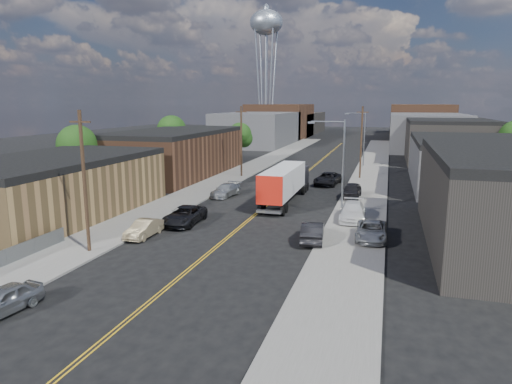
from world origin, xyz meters
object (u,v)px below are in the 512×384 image
Objects in this scene: car_ahead_truck at (328,179)px; water_tower at (266,27)px; car_right_lot_b at (353,211)px; car_right_oncoming at (312,232)px; car_right_lot_a at (371,231)px; car_left_b at (144,229)px; semi_truck at (286,181)px; car_right_lot_c at (352,190)px; car_left_a at (2,300)px; car_left_d at (226,190)px; car_left_c at (185,215)px.

water_tower is at bearing 117.64° from car_ahead_truck.
water_tower reaches higher than car_right_lot_b.
water_tower is 101.76m from car_right_oncoming.
car_right_lot_a is at bearing -68.47° from car_ahead_truck.
car_right_lot_a reaches higher than car_left_b.
car_ahead_truck is (3.00, 11.29, -1.40)m from semi_truck.
car_right_lot_c is (14.60, 19.51, 0.27)m from car_left_b.
semi_truck is 3.59× the size of car_left_b.
car_left_a is 0.85× the size of car_left_d.
car_left_d is (-0.66, 12.37, -0.06)m from car_left_c.
car_left_a is 0.77× the size of car_right_lot_b.
car_right_oncoming is 0.88× the size of car_right_lot_b.
car_left_b is 13.24m from car_right_oncoming.
car_right_oncoming is 17.05m from car_right_lot_c.
car_right_lot_b is at bearing -82.60° from car_right_lot_c.
semi_truck reaches higher than car_left_a.
car_left_c reaches higher than car_left_a.
car_right_lot_b is (14.72, -7.36, 0.22)m from car_left_d.
semi_truck is 2.75× the size of car_right_lot_b.
car_right_oncoming is (28.60, -92.97, -29.87)m from water_tower.
car_right_lot_c is (13.86, 2.60, 0.24)m from car_left_d.
car_right_lot_c is at bearing -101.84° from car_right_oncoming.
car_right_lot_a reaches higher than car_left_c.
car_right_oncoming reaches higher than car_right_lot_a.
car_left_a is 42.84m from car_ahead_truck.
car_left_b is 4.74m from car_left_c.
car_right_lot_b is 10.00m from car_right_lot_c.
semi_truck reaches higher than car_ahead_truck.
water_tower is at bearing 109.14° from car_right_lot_a.
car_left_b is at bearing -168.15° from car_right_lot_a.
car_left_a is at bearing -134.90° from car_right_lot_a.
car_left_c is 14.93m from car_right_lot_b.
car_right_oncoming is (12.26, -14.37, 0.07)m from car_left_d.
car_ahead_truck is at bearing 69.00° from car_left_b.
water_tower is 8.98× the size of car_left_b.
car_ahead_truck is at bearing 54.16° from car_left_d.
car_ahead_truck is at bearing 102.13° from car_right_lot_b.
water_tower is 6.39× the size of car_ahead_truck.
car_right_lot_a is at bearing 53.33° from car_left_a.
car_left_d is at bearing 96.24° from car_left_a.
car_right_lot_c is at bearing 92.82° from car_right_lot_b.
car_left_a is at bearing -81.89° from water_tower.
car_ahead_truck is (9.50, 22.98, 0.03)m from car_left_c.
car_right_lot_a is at bearing 13.08° from car_left_b.
car_left_c is 11.77m from car_right_oncoming.
car_right_oncoming is 1.01× the size of car_right_lot_c.
car_right_oncoming reaches higher than car_left_a.
car_right_lot_b reaches higher than car_left_a.
water_tower is 101.31m from car_left_b.
car_left_c is (1.40, 18.46, 0.06)m from car_left_a.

